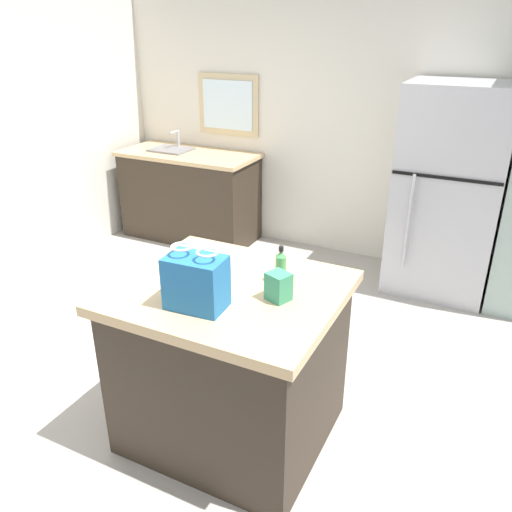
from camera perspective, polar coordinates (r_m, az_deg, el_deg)
ground at (r=3.43m, az=-4.14°, el=-14.18°), size 5.95×5.95×0.00m
back_wall at (r=5.03m, az=10.08°, el=15.30°), size 4.82×0.13×2.74m
kitchen_island at (r=2.84m, az=-2.76°, el=-11.63°), size 1.10×0.98×0.92m
refrigerator at (r=4.54m, az=20.41°, el=6.60°), size 0.81×0.73×1.73m
sink_counter at (r=5.54m, az=-7.31°, el=6.72°), size 1.42×0.66×1.10m
shopping_bag at (r=2.38m, az=-6.62°, el=-2.85°), size 0.28×0.19×0.30m
small_box at (r=2.46m, az=2.50°, el=-3.38°), size 0.13×0.12×0.14m
bottle at (r=2.61m, az=2.74°, el=-1.16°), size 0.06×0.06×0.20m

